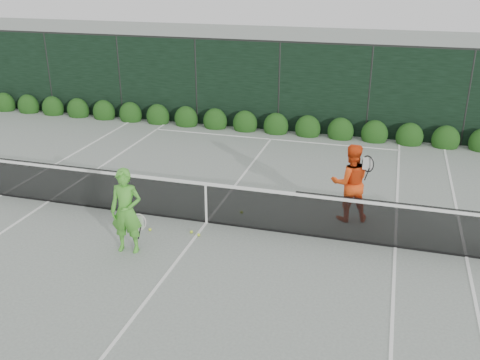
# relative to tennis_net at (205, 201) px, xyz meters

# --- Properties ---
(ground) EXTENTS (80.00, 80.00, 0.00)m
(ground) POSITION_rel_tennis_net_xyz_m (0.02, 0.00, -0.53)
(ground) COLOR slate
(ground) RESTS_ON ground
(tennis_net) EXTENTS (12.90, 0.10, 1.07)m
(tennis_net) POSITION_rel_tennis_net_xyz_m (0.00, 0.00, 0.00)
(tennis_net) COLOR black
(tennis_net) RESTS_ON ground
(player_woman) EXTENTS (0.69, 0.50, 1.76)m
(player_woman) POSITION_rel_tennis_net_xyz_m (-1.07, -1.61, 0.35)
(player_woman) COLOR green
(player_woman) RESTS_ON ground
(player_man) EXTENTS (1.04, 0.91, 1.79)m
(player_man) POSITION_rel_tennis_net_xyz_m (3.06, 1.08, 0.37)
(player_man) COLOR #F64A14
(player_man) RESTS_ON ground
(court_lines) EXTENTS (11.03, 23.83, 0.01)m
(court_lines) POSITION_rel_tennis_net_xyz_m (0.02, 0.00, -0.53)
(court_lines) COLOR white
(court_lines) RESTS_ON ground
(windscreen_fence) EXTENTS (32.00, 21.07, 3.06)m
(windscreen_fence) POSITION_rel_tennis_net_xyz_m (0.02, -2.71, 0.98)
(windscreen_fence) COLOR black
(windscreen_fence) RESTS_ON ground
(hedge_row) EXTENTS (31.66, 0.65, 0.94)m
(hedge_row) POSITION_rel_tennis_net_xyz_m (0.02, 7.15, -0.30)
(hedge_row) COLOR #163D10
(hedge_row) RESTS_ON ground
(tennis_balls) EXTENTS (1.75, 1.47, 0.07)m
(tennis_balls) POSITION_rel_tennis_net_xyz_m (-0.11, -0.32, -0.50)
(tennis_balls) COLOR #C7EC34
(tennis_balls) RESTS_ON ground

